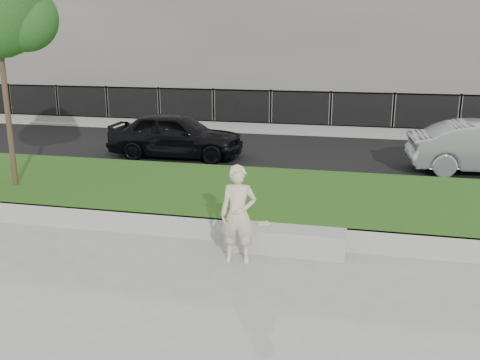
% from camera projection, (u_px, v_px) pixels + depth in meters
% --- Properties ---
extents(ground, '(90.00, 90.00, 0.00)m').
position_uv_depth(ground, '(179.00, 262.00, 8.63)').
color(ground, gray).
rests_on(ground, ground).
extents(grass_bank, '(34.00, 4.00, 0.40)m').
position_uv_depth(grass_bank, '(226.00, 197.00, 11.40)').
color(grass_bank, black).
rests_on(grass_bank, ground).
extents(grass_kerb, '(34.00, 0.08, 0.40)m').
position_uv_depth(grass_kerb, '(198.00, 228.00, 9.55)').
color(grass_kerb, gray).
rests_on(grass_kerb, ground).
extents(street, '(34.00, 7.00, 0.04)m').
position_uv_depth(street, '(270.00, 152.00, 16.62)').
color(street, black).
rests_on(street, ground).
extents(far_pavement, '(34.00, 3.00, 0.12)m').
position_uv_depth(far_pavement, '(290.00, 128.00, 20.84)').
color(far_pavement, gray).
rests_on(far_pavement, ground).
extents(iron_fence, '(32.00, 0.30, 1.50)m').
position_uv_depth(iron_fence, '(286.00, 119.00, 19.77)').
color(iron_fence, slate).
rests_on(iron_fence, far_pavement).
extents(building_facade, '(34.00, 10.00, 10.00)m').
position_uv_depth(building_facade, '(312.00, 5.00, 26.13)').
color(building_facade, '#665F59').
rests_on(building_facade, ground).
extents(stone_bench, '(2.02, 0.50, 0.41)m').
position_uv_depth(stone_bench, '(285.00, 240.00, 8.98)').
color(stone_bench, gray).
rests_on(stone_bench, ground).
extents(man, '(0.62, 0.44, 1.58)m').
position_uv_depth(man, '(238.00, 214.00, 8.46)').
color(man, beige).
rests_on(man, ground).
extents(book, '(0.24, 0.22, 0.02)m').
position_uv_depth(book, '(263.00, 223.00, 9.15)').
color(book, beige).
rests_on(book, stone_bench).
extents(car_dark, '(3.97, 1.65, 1.34)m').
position_uv_depth(car_dark, '(176.00, 135.00, 15.69)').
color(car_dark, black).
rests_on(car_dark, street).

